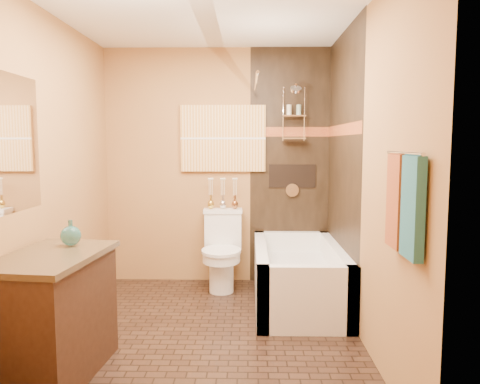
{
  "coord_description": "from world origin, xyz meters",
  "views": [
    {
      "loc": [
        0.34,
        -3.52,
        1.5
      ],
      "look_at": [
        0.26,
        0.4,
        1.09
      ],
      "focal_mm": 35.0,
      "sensor_mm": 36.0,
      "label": 1
    }
  ],
  "objects_px": {
    "bathtub": "(298,281)",
    "toilet": "(222,250)",
    "sunset_painting": "(223,138)",
    "vanity": "(52,315)"
  },
  "relations": [
    {
      "from": "bathtub",
      "to": "toilet",
      "type": "height_order",
      "value": "toilet"
    },
    {
      "from": "sunset_painting",
      "to": "toilet",
      "type": "bearing_deg",
      "value": -90.0
    },
    {
      "from": "bathtub",
      "to": "vanity",
      "type": "distance_m",
      "value": 2.23
    },
    {
      "from": "sunset_painting",
      "to": "bathtub",
      "type": "relative_size",
      "value": 0.6
    },
    {
      "from": "sunset_painting",
      "to": "vanity",
      "type": "distance_m",
      "value": 2.61
    },
    {
      "from": "sunset_painting",
      "to": "vanity",
      "type": "xyz_separation_m",
      "value": [
        -0.99,
        -2.12,
        -1.15
      ]
    },
    {
      "from": "toilet",
      "to": "vanity",
      "type": "distance_m",
      "value": 2.1
    },
    {
      "from": "sunset_painting",
      "to": "toilet",
      "type": "distance_m",
      "value": 1.17
    },
    {
      "from": "sunset_painting",
      "to": "bathtub",
      "type": "distance_m",
      "value": 1.69
    },
    {
      "from": "toilet",
      "to": "sunset_painting",
      "type": "bearing_deg",
      "value": 87.63
    }
  ]
}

